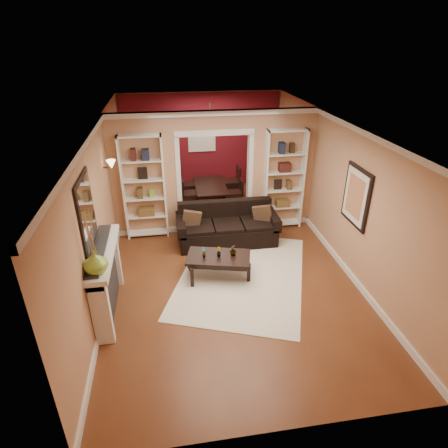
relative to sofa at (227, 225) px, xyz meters
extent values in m
plane|color=brown|center=(-0.16, -0.45, -0.42)|extent=(8.00, 8.00, 0.00)
plane|color=white|center=(-0.16, -0.45, 2.28)|extent=(8.00, 8.00, 0.00)
plane|color=tan|center=(-0.16, 3.55, 0.93)|extent=(8.00, 0.00, 8.00)
plane|color=tan|center=(-0.16, -4.45, 0.93)|extent=(8.00, 0.00, 8.00)
plane|color=tan|center=(-2.41, -0.45, 0.93)|extent=(0.00, 8.00, 8.00)
plane|color=tan|center=(2.09, -0.45, 0.93)|extent=(0.00, 8.00, 8.00)
cube|color=tan|center=(-0.16, 0.75, 0.93)|extent=(4.50, 0.15, 2.70)
cube|color=maroon|center=(-0.16, 3.52, 0.90)|extent=(4.44, 0.04, 2.64)
cube|color=#8CA5CC|center=(-0.16, 3.48, 1.13)|extent=(0.78, 0.03, 0.98)
cube|color=white|center=(0.07, -1.30, -0.42)|extent=(3.18, 3.71, 0.01)
cube|color=black|center=(0.00, 0.00, 0.00)|extent=(2.17, 0.94, 0.85)
cube|color=brown|center=(-0.77, -0.02, 0.18)|extent=(0.38, 0.11, 0.38)
cube|color=brown|center=(0.77, -0.02, 0.19)|extent=(0.41, 0.26, 0.40)
cube|color=black|center=(-0.38, -1.26, -0.20)|extent=(1.28, 0.89, 0.44)
imported|color=#336626|center=(-0.65, -1.26, 0.12)|extent=(0.13, 0.14, 0.22)
imported|color=#336626|center=(-0.38, -1.26, 0.11)|extent=(0.11, 0.12, 0.18)
imported|color=#336626|center=(-0.10, -1.26, 0.12)|extent=(0.16, 0.16, 0.21)
cube|color=white|center=(-1.71, 0.58, 0.73)|extent=(0.90, 0.30, 2.30)
cube|color=white|center=(1.39, 0.58, 0.73)|extent=(0.90, 0.30, 2.30)
cube|color=white|center=(-2.25, -1.95, 0.16)|extent=(0.32, 1.70, 1.16)
imported|color=#82B239|center=(-2.25, -2.56, 0.91)|extent=(0.43, 0.43, 0.34)
cube|color=silver|center=(-2.39, -1.95, 1.38)|extent=(0.03, 0.95, 1.10)
cube|color=#FFE0A5|center=(-2.31, 0.10, 1.41)|extent=(0.18, 0.18, 0.22)
cube|color=black|center=(2.05, -1.45, 1.13)|extent=(0.04, 0.85, 1.05)
imported|color=black|center=(-0.07, 2.18, -0.17)|extent=(1.46, 0.81, 0.51)
cube|color=black|center=(-0.62, 1.88, -0.01)|extent=(0.49, 0.49, 0.84)
cube|color=black|center=(0.48, 1.88, -0.05)|extent=(0.44, 0.44, 0.75)
cube|color=black|center=(-0.62, 2.48, 0.02)|extent=(0.55, 0.55, 0.88)
cube|color=black|center=(0.48, 2.48, 0.03)|extent=(0.49, 0.49, 0.92)
cube|color=#3B2B1A|center=(-0.16, 2.25, 1.60)|extent=(0.50, 0.50, 0.30)
camera|label=1|loc=(-1.20, -7.08, 3.68)|focal=30.00mm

